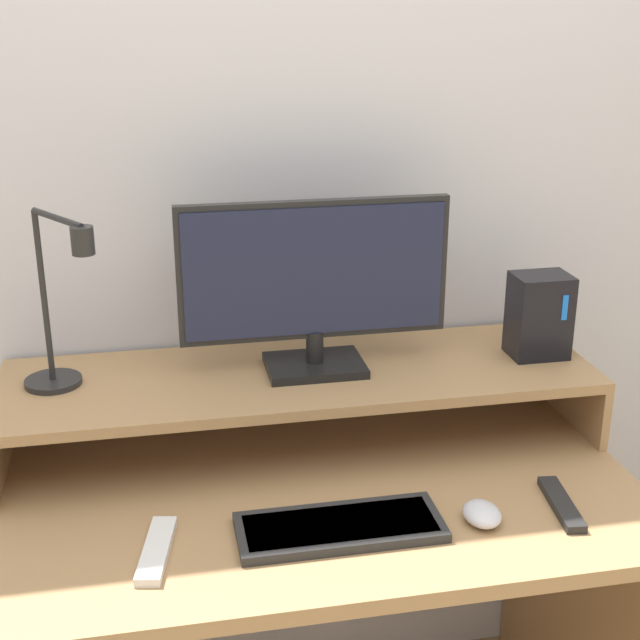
{
  "coord_description": "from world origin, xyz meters",
  "views": [
    {
      "loc": [
        -0.29,
        -1.11,
        1.66
      ],
      "look_at": [
        0.01,
        0.41,
        1.09
      ],
      "focal_mm": 50.0,
      "sensor_mm": 36.0,
      "label": 1
    }
  ],
  "objects_px": {
    "keyboard": "(340,527)",
    "mouse": "(482,514)",
    "monitor": "(314,282)",
    "remote_control": "(157,550)",
    "router_dock": "(539,315)",
    "remote_secondary": "(561,504)",
    "desk_lamp": "(59,321)"
  },
  "relations": [
    {
      "from": "desk_lamp",
      "to": "router_dock",
      "type": "relative_size",
      "value": 1.99
    },
    {
      "from": "monitor",
      "to": "remote_control",
      "type": "height_order",
      "value": "monitor"
    },
    {
      "from": "desk_lamp",
      "to": "mouse",
      "type": "xyz_separation_m",
      "value": [
        0.73,
        -0.37,
        -0.28
      ]
    },
    {
      "from": "remote_control",
      "to": "mouse",
      "type": "bearing_deg",
      "value": -1.44
    },
    {
      "from": "router_dock",
      "to": "remote_control",
      "type": "xyz_separation_m",
      "value": [
        -0.83,
        -0.36,
        -0.24
      ]
    },
    {
      "from": "keyboard",
      "to": "mouse",
      "type": "height_order",
      "value": "mouse"
    },
    {
      "from": "keyboard",
      "to": "monitor",
      "type": "bearing_deg",
      "value": 85.89
    },
    {
      "from": "router_dock",
      "to": "remote_secondary",
      "type": "relative_size",
      "value": 1.02
    },
    {
      "from": "desk_lamp",
      "to": "remote_secondary",
      "type": "xyz_separation_m",
      "value": [
        0.89,
        -0.35,
        -0.29
      ]
    },
    {
      "from": "keyboard",
      "to": "mouse",
      "type": "xyz_separation_m",
      "value": [
        0.25,
        -0.02,
        0.01
      ]
    },
    {
      "from": "desk_lamp",
      "to": "remote_control",
      "type": "distance_m",
      "value": 0.49
    },
    {
      "from": "monitor",
      "to": "remote_secondary",
      "type": "xyz_separation_m",
      "value": [
        0.39,
        -0.37,
        -0.34
      ]
    },
    {
      "from": "desk_lamp",
      "to": "router_dock",
      "type": "bearing_deg",
      "value": 0.09
    },
    {
      "from": "keyboard",
      "to": "remote_secondary",
      "type": "xyz_separation_m",
      "value": [
        0.42,
        -0.0,
        -0.0
      ]
    },
    {
      "from": "desk_lamp",
      "to": "keyboard",
      "type": "relative_size",
      "value": 1.0
    },
    {
      "from": "keyboard",
      "to": "mouse",
      "type": "distance_m",
      "value": 0.26
    },
    {
      "from": "router_dock",
      "to": "keyboard",
      "type": "height_order",
      "value": "router_dock"
    },
    {
      "from": "monitor",
      "to": "remote_control",
      "type": "relative_size",
      "value": 2.93
    },
    {
      "from": "monitor",
      "to": "remote_control",
      "type": "bearing_deg",
      "value": -132.5
    },
    {
      "from": "remote_secondary",
      "to": "desk_lamp",
      "type": "bearing_deg",
      "value": 158.22
    },
    {
      "from": "router_dock",
      "to": "remote_control",
      "type": "distance_m",
      "value": 0.93
    },
    {
      "from": "desk_lamp",
      "to": "keyboard",
      "type": "distance_m",
      "value": 0.66
    },
    {
      "from": "desk_lamp",
      "to": "router_dock",
      "type": "distance_m",
      "value": 0.99
    },
    {
      "from": "desk_lamp",
      "to": "keyboard",
      "type": "xyz_separation_m",
      "value": [
        0.47,
        -0.35,
        -0.29
      ]
    },
    {
      "from": "mouse",
      "to": "remote_control",
      "type": "xyz_separation_m",
      "value": [
        -0.57,
        0.01,
        -0.01
      ]
    },
    {
      "from": "router_dock",
      "to": "remote_secondary",
      "type": "xyz_separation_m",
      "value": [
        -0.1,
        -0.36,
        -0.24
      ]
    },
    {
      "from": "remote_secondary",
      "to": "keyboard",
      "type": "bearing_deg",
      "value": 179.57
    },
    {
      "from": "monitor",
      "to": "mouse",
      "type": "xyz_separation_m",
      "value": [
        0.23,
        -0.39,
        -0.33
      ]
    },
    {
      "from": "keyboard",
      "to": "remote_secondary",
      "type": "relative_size",
      "value": 2.04
    },
    {
      "from": "remote_control",
      "to": "remote_secondary",
      "type": "height_order",
      "value": "same"
    },
    {
      "from": "monitor",
      "to": "mouse",
      "type": "bearing_deg",
      "value": -59.63
    },
    {
      "from": "desk_lamp",
      "to": "remote_control",
      "type": "height_order",
      "value": "desk_lamp"
    }
  ]
}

